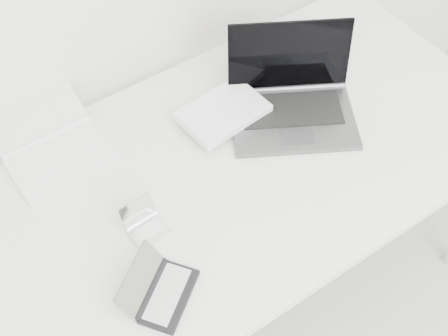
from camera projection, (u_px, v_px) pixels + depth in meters
desk at (225, 178)px, 1.66m from camera, size 1.60×0.80×0.73m
laptop_large at (272, 104)px, 1.71m from camera, size 0.50×0.40×0.23m
netbook_open_white at (53, 146)px, 1.64m from camera, size 0.26×0.33×0.09m
pda_silver at (145, 225)px, 1.49m from camera, size 0.09×0.10×0.07m
palmtop_charcoal at (161, 292)px, 1.38m from camera, size 0.21×0.20×0.08m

